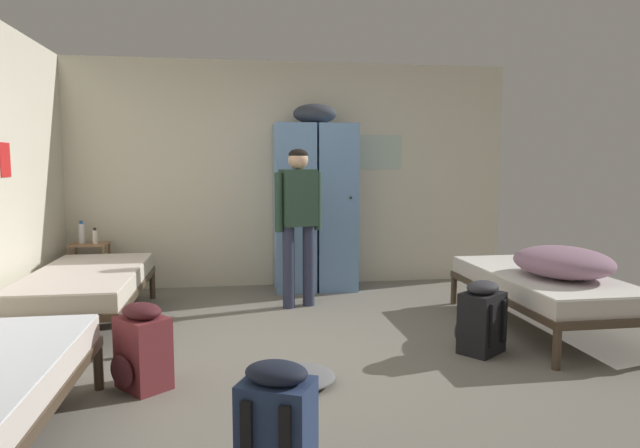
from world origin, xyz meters
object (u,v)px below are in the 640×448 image
at_px(backpack_black, 481,319).
at_px(lotion_bottle, 95,237).
at_px(locker_bank, 315,204).
at_px(clothes_pile_grey, 293,377).
at_px(backpack_maroon, 142,348).
at_px(shelf_unit, 90,264).
at_px(person_traveler, 298,212).
at_px(bed_right, 542,285).
at_px(water_bottle, 82,233).
at_px(bed_left_rear, 87,283).
at_px(backpack_navy, 278,423).
at_px(bedding_heap, 563,262).

bearing_deg(backpack_black, lotion_bottle, 144.96).
height_order(locker_bank, clothes_pile_grey, locker_bank).
relative_size(backpack_maroon, clothes_pile_grey, 0.99).
height_order(shelf_unit, clothes_pile_grey, shelf_unit).
distance_m(person_traveler, backpack_maroon, 2.33).
relative_size(bed_right, backpack_black, 3.45).
bearing_deg(locker_bank, water_bottle, 178.78).
bearing_deg(backpack_maroon, clothes_pile_grey, -4.37).
distance_m(locker_bank, water_bottle, 2.53).
height_order(locker_bank, lotion_bottle, locker_bank).
height_order(backpack_maroon, clothes_pile_grey, backpack_maroon).
bearing_deg(bed_left_rear, person_traveler, 10.68).
bearing_deg(bed_right, backpack_maroon, -165.67).
bearing_deg(bed_left_rear, backpack_black, -21.03).
height_order(lotion_bottle, backpack_maroon, lotion_bottle).
distance_m(backpack_navy, backpack_maroon, 1.39).
distance_m(water_bottle, backpack_maroon, 2.90).
bearing_deg(bed_left_rear, backpack_maroon, -65.44).
height_order(bedding_heap, backpack_maroon, bedding_heap).
distance_m(shelf_unit, bed_right, 4.54).
distance_m(shelf_unit, clothes_pile_grey, 3.34).
bearing_deg(clothes_pile_grey, locker_bank, 78.79).
xyz_separation_m(shelf_unit, backpack_maroon, (0.94, -2.66, -0.09)).
bearing_deg(locker_bank, backpack_black, -68.16).
bearing_deg(lotion_bottle, locker_bank, 0.16).
distance_m(bed_right, lotion_bottle, 4.46).
distance_m(bed_right, clothes_pile_grey, 2.44).
xyz_separation_m(backpack_black, clothes_pile_grey, (-1.46, -0.39, -0.22)).
bearing_deg(locker_bank, bed_right, -46.58).
xyz_separation_m(bedding_heap, person_traveler, (-2.05, 1.25, 0.33)).
bearing_deg(clothes_pile_grey, bed_right, 21.60).
relative_size(bed_left_rear, backpack_black, 3.45).
distance_m(bed_left_rear, clothes_pile_grey, 2.31).
bearing_deg(locker_bank, bed_left_rear, -152.88).
distance_m(bed_right, backpack_maroon, 3.31).
bearing_deg(bed_left_rear, lotion_bottle, 99.21).
bearing_deg(clothes_pile_grey, person_traveler, 82.32).
height_order(bed_left_rear, lotion_bottle, lotion_bottle).
bearing_deg(backpack_maroon, water_bottle, 110.84).
height_order(bed_right, person_traveler, person_traveler).
distance_m(locker_bank, backpack_black, 2.59).
distance_m(locker_bank, bed_right, 2.56).
distance_m(shelf_unit, bedding_heap, 4.68).
bearing_deg(bed_right, shelf_unit, 156.00).
bearing_deg(backpack_maroon, bed_right, 14.33).
bearing_deg(person_traveler, locker_bank, 70.14).
bearing_deg(person_traveler, clothes_pile_grey, -97.68).
height_order(person_traveler, lotion_bottle, person_traveler).
height_order(bedding_heap, water_bottle, water_bottle).
xyz_separation_m(bed_left_rear, water_bottle, (-0.33, 1.17, 0.30)).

